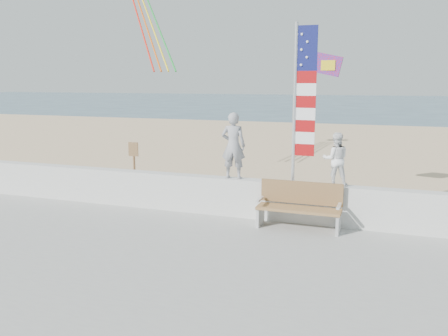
% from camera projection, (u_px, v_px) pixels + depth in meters
% --- Properties ---
extents(ground, '(220.00, 220.00, 0.00)m').
position_uv_depth(ground, '(185.00, 248.00, 9.64)').
color(ground, '#335266').
rests_on(ground, ground).
extents(sand, '(90.00, 40.00, 0.08)m').
position_uv_depth(sand, '(283.00, 169.00, 17.97)').
color(sand, '#CEB289').
rests_on(sand, ground).
extents(seawall, '(30.00, 0.35, 0.90)m').
position_uv_depth(seawall, '(219.00, 196.00, 11.38)').
color(seawall, silver).
rests_on(seawall, boardwalk).
extents(adult, '(0.60, 0.42, 1.55)m').
position_uv_depth(adult, '(233.00, 146.00, 11.04)').
color(adult, '#949499').
rests_on(adult, seawall).
extents(child, '(0.66, 0.57, 1.17)m').
position_uv_depth(child, '(336.00, 159.00, 10.29)').
color(child, white).
rests_on(child, seawall).
extents(bench, '(1.80, 0.57, 1.00)m').
position_uv_depth(bench, '(299.00, 205.00, 10.27)').
color(bench, '#9B7244').
rests_on(bench, boardwalk).
extents(flag, '(0.50, 0.08, 3.50)m').
position_uv_depth(flag, '(301.00, 97.00, 10.32)').
color(flag, silver).
rests_on(flag, seawall).
extents(parafoil_kite, '(1.07, 0.33, 0.72)m').
position_uv_depth(parafoil_kite, '(324.00, 64.00, 12.84)').
color(parafoil_kite, red).
rests_on(parafoil_kite, ground).
extents(big_kite, '(3.76, 3.36, 4.70)m').
position_uv_depth(big_kite, '(144.00, 5.00, 17.57)').
color(big_kite, red).
rests_on(big_kite, ground).
extents(sign, '(0.32, 0.07, 1.46)m').
position_uv_depth(sign, '(134.00, 162.00, 14.25)').
color(sign, olive).
rests_on(sign, sand).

